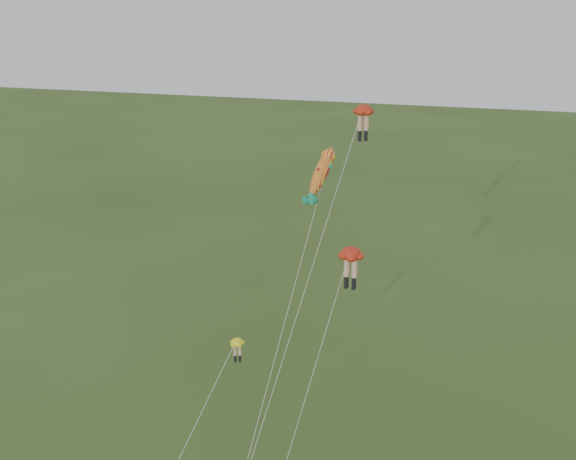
% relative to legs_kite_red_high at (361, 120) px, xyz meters
% --- Properties ---
extents(legs_kite_red_high, '(4.36, 14.90, 19.59)m').
position_rel_legs_kite_red_high_xyz_m(legs_kite_red_high, '(0.00, 0.00, 0.00)').
color(legs_kite_red_high, '#B62812').
rests_on(legs_kite_red_high, ground).
extents(legs_kite_red_mid, '(2.70, 11.79, 12.07)m').
position_rel_legs_kite_red_high_xyz_m(legs_kite_red_mid, '(0.57, -4.65, -7.33)').
color(legs_kite_red_mid, '#B62812').
rests_on(legs_kite_red_mid, ground).
extents(legs_kite_yellow, '(3.35, 6.15, 7.88)m').
position_rel_legs_kite_red_high_xyz_m(legs_kite_yellow, '(-4.78, -9.94, -11.59)').
color(legs_kite_yellow, yellow).
rests_on(legs_kite_yellow, ground).
extents(fish_kite, '(2.82, 11.32, 17.69)m').
position_rel_legs_kite_red_high_xyz_m(fish_kite, '(-1.52, -3.63, -2.58)').
color(fish_kite, yellow).
rests_on(fish_kite, ground).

